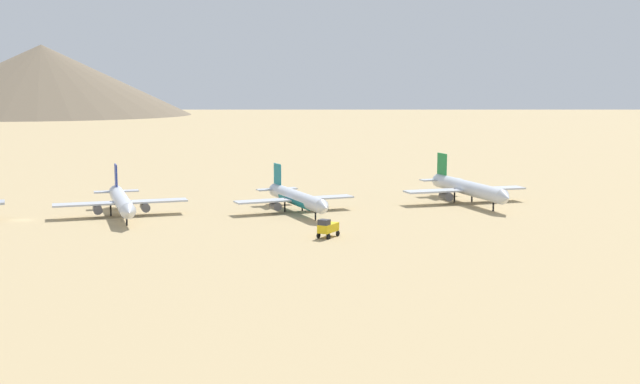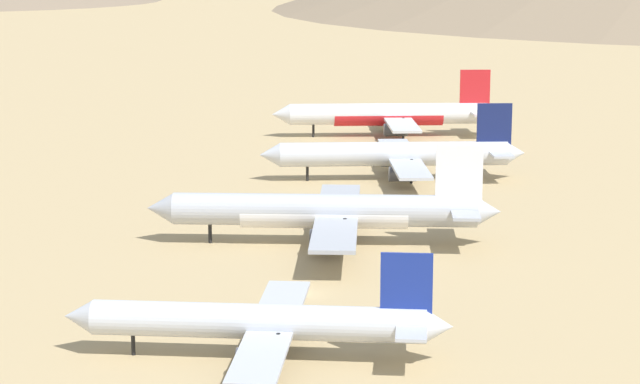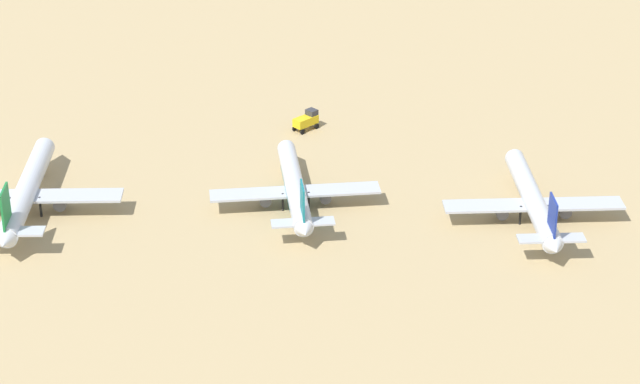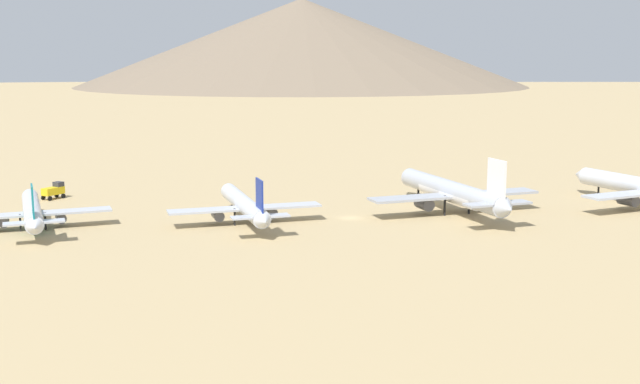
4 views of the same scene
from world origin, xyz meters
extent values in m
cylinder|color=silver|center=(1.40, 22.15, 3.82)|extent=(32.85, 4.67, 3.46)
cone|color=silver|center=(19.22, 22.81, 3.82)|extent=(3.03, 3.49, 3.39)
cone|color=silver|center=(-16.24, 21.49, 3.82)|extent=(2.66, 3.20, 3.11)
cube|color=navy|center=(-12.96, 21.62, 7.87)|extent=(5.01, 0.50, 6.37)
cube|color=#B6BBC5|center=(-13.51, 21.60, 4.17)|extent=(3.31, 11.02, 0.33)
cube|color=#B6BBC5|center=(0.04, 22.10, 3.22)|extent=(5.69, 31.08, 0.41)
cylinder|color=#4C4C54|center=(0.56, 27.58, 1.96)|extent=(3.90, 2.23, 2.09)
cylinder|color=#4C4C54|center=(0.97, 16.67, 1.96)|extent=(3.90, 2.23, 2.09)
cylinder|color=black|center=(13.83, 22.61, 1.74)|extent=(0.40, 0.40, 3.47)
cylinder|color=black|center=(-0.96, 24.43, 1.74)|extent=(0.40, 0.40, 3.47)
cylinder|color=black|center=(-0.79, 19.70, 1.74)|extent=(0.40, 0.40, 3.47)
cylinder|color=silver|center=(6.94, 63.15, 3.69)|extent=(31.81, 6.67, 3.34)
cone|color=silver|center=(24.07, 64.97, 3.69)|extent=(3.14, 3.55, 3.27)
cone|color=silver|center=(-10.01, 61.35, 3.69)|extent=(2.76, 3.25, 3.01)
cube|color=#14727F|center=(-6.87, 61.68, 7.60)|extent=(4.84, 0.82, 6.15)
cube|color=#B6BBC5|center=(-7.39, 61.63, 4.02)|extent=(3.91, 10.78, 0.32)
cube|color=#B6BBC5|center=(5.63, 63.01, 3.11)|extent=(7.53, 30.18, 0.40)
cylinder|color=#4C4C54|center=(5.77, 68.33, 1.90)|extent=(3.88, 2.40, 2.02)
cylinder|color=#4C4C54|center=(6.88, 57.84, 1.90)|extent=(3.88, 2.40, 2.02)
cylinder|color=black|center=(18.89, 64.42, 1.68)|extent=(0.39, 0.39, 3.36)
cylinder|color=black|center=(4.51, 65.19, 1.68)|extent=(0.39, 0.39, 3.36)
cylinder|color=black|center=(5.00, 60.65, 1.68)|extent=(0.39, 0.39, 3.36)
cylinder|color=#14727F|center=(6.94, 63.15, 3.44)|extent=(17.66, 5.17, 3.35)
cylinder|color=silver|center=(5.17, 109.72, 4.12)|extent=(35.36, 4.21, 3.73)
cone|color=silver|center=(24.39, 109.98, 4.12)|extent=(3.19, 3.70, 3.65)
cone|color=silver|center=(-13.86, 109.46, 4.12)|extent=(2.79, 3.39, 3.36)
cube|color=#197A38|center=(-10.33, 109.51, 8.49)|extent=(5.40, 0.42, 6.87)
cube|color=#B6BBC5|center=(-10.92, 109.50, 4.49)|extent=(3.30, 11.81, 0.35)
cube|color=#B6BBC5|center=(3.69, 109.70, 3.47)|extent=(5.36, 33.42, 0.44)
cylinder|color=#4C4C54|center=(4.56, 103.83, 2.12)|extent=(4.15, 2.31, 2.26)
cylinder|color=black|center=(18.58, 109.90, 1.87)|extent=(0.43, 0.43, 3.75)
cylinder|color=black|center=(2.68, 112.24, 1.87)|extent=(0.43, 0.43, 3.75)
cylinder|color=black|center=(2.75, 107.14, 1.87)|extent=(0.43, 0.43, 3.75)
cube|color=yellow|center=(39.39, 61.19, 1.95)|extent=(5.26, 5.34, 1.70)
cube|color=#333338|center=(40.57, 59.96, 3.35)|extent=(2.74, 2.73, 1.10)
cylinder|color=black|center=(41.59, 60.56, 0.55)|extent=(1.01, 1.04, 1.10)
cylinder|color=black|center=(39.93, 58.96, 0.55)|extent=(1.01, 1.04, 1.10)
cylinder|color=black|center=(38.85, 63.41, 0.55)|extent=(1.01, 1.04, 1.10)
cylinder|color=black|center=(37.19, 61.81, 0.55)|extent=(1.01, 1.04, 1.10)
camera|label=1|loc=(192.91, 14.08, 30.78)|focal=45.09mm
camera|label=2|loc=(-18.27, 130.88, 40.33)|focal=66.73mm
camera|label=3|loc=(-184.69, 60.66, 99.39)|focal=68.44mm
camera|label=4|loc=(-154.74, 48.33, 33.59)|focal=44.50mm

